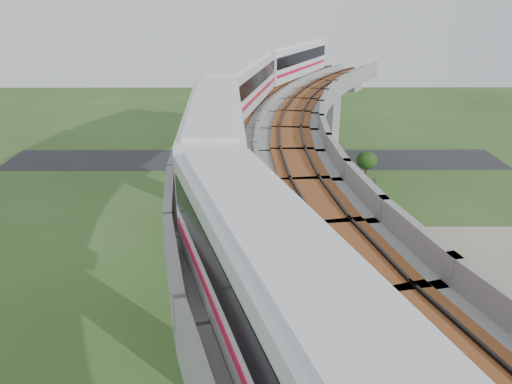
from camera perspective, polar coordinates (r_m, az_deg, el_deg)
ground at (r=33.96m, az=-0.01°, el=-12.23°), size 160.00×160.00×0.00m
dirt_lot at (r=35.27m, az=24.04°, el=-12.93°), size 18.00×26.00×0.04m
asphalt_road at (r=61.15m, az=-0.17°, el=3.73°), size 60.00×8.00×0.03m
viaduct at (r=30.11m, az=7.32°, el=2.31°), size 19.58×73.98×11.40m
metro_train at (r=32.44m, az=0.77°, el=9.89°), size 12.33×61.21×3.64m
fence at (r=34.97m, az=16.47°, el=-10.67°), size 3.87×38.73×1.50m
tree_0 at (r=54.65m, az=12.55°, el=3.54°), size 2.24×2.24×3.31m
tree_1 at (r=48.97m, az=11.07°, el=1.04°), size 1.85×1.85×2.76m
tree_2 at (r=45.01m, az=10.40°, el=-1.14°), size 2.42×2.42×2.76m
tree_3 at (r=37.90m, az=9.94°, el=-4.32°), size 2.99×2.99×3.80m
tree_4 at (r=34.47m, az=11.79°, el=-8.24°), size 1.80×1.80×2.79m
tree_5 at (r=31.91m, az=13.33°, el=-11.17°), size 2.78×2.78×3.14m
tree_6 at (r=27.14m, az=18.08°, el=-18.86°), size 2.85×2.85×3.01m
car_white at (r=28.47m, az=19.04°, el=-19.70°), size 2.43×4.10×1.31m
car_dark at (r=35.85m, az=17.53°, el=-10.31°), size 3.81×3.02×1.03m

